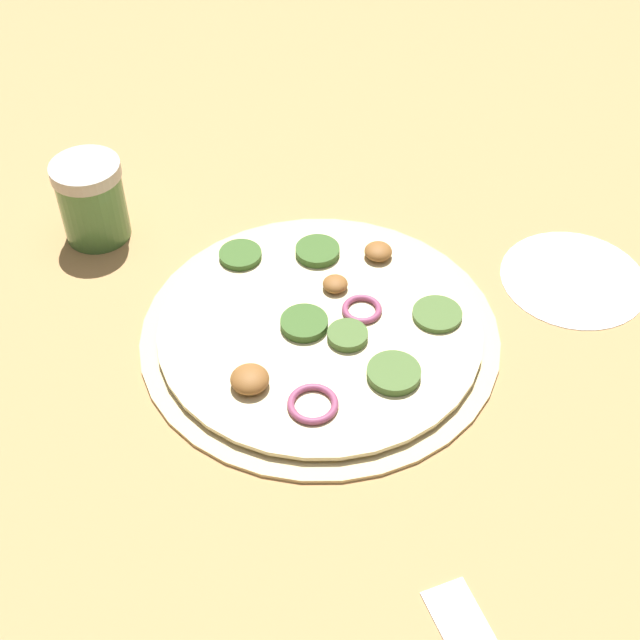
# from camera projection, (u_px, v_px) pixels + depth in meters

# --- Properties ---
(ground_plane) EXTENTS (3.00, 3.00, 0.00)m
(ground_plane) POSITION_uv_depth(u_px,v_px,m) (320.00, 334.00, 0.74)
(ground_plane) COLOR tan
(pizza) EXTENTS (0.30, 0.30, 0.03)m
(pizza) POSITION_uv_depth(u_px,v_px,m) (321.00, 329.00, 0.73)
(pizza) COLOR beige
(pizza) RESTS_ON ground_plane
(spice_jar) EXTENTS (0.06, 0.06, 0.08)m
(spice_jar) POSITION_uv_depth(u_px,v_px,m) (92.00, 200.00, 0.80)
(spice_jar) COLOR #4C7F42
(spice_jar) RESTS_ON ground_plane
(flour_patch) EXTENTS (0.13, 0.13, 0.00)m
(flour_patch) POSITION_uv_depth(u_px,v_px,m) (573.00, 278.00, 0.78)
(flour_patch) COLOR white
(flour_patch) RESTS_ON ground_plane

